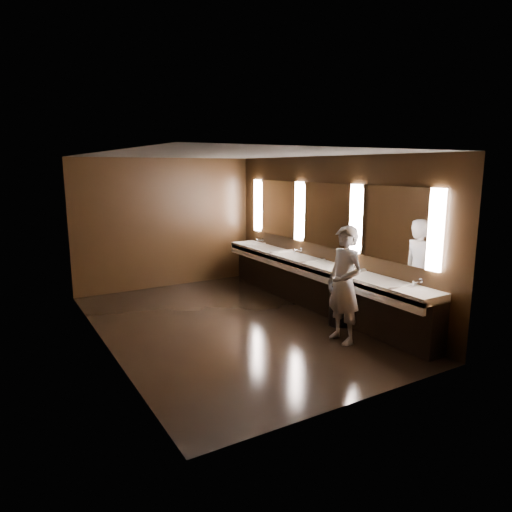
{
  "coord_description": "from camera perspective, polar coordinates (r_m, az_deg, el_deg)",
  "views": [
    {
      "loc": [
        -3.34,
        -6.5,
        2.61
      ],
      "look_at": [
        0.51,
        0.0,
        1.13
      ],
      "focal_mm": 32.0,
      "sensor_mm": 36.0,
      "label": 1
    }
  ],
  "objects": [
    {
      "name": "wall_left",
      "position": [
        6.74,
        -18.65,
        0.17
      ],
      "size": [
        0.02,
        6.0,
        2.8
      ],
      "primitive_type": "cube",
      "color": "black",
      "rests_on": "floor"
    },
    {
      "name": "trash_bin",
      "position": [
        7.78,
        10.38,
        -6.57
      ],
      "size": [
        0.4,
        0.4,
        0.54
      ],
      "primitive_type": "cylinder",
      "rotation": [
        0.0,
        0.0,
        -0.15
      ],
      "color": "black",
      "rests_on": "floor"
    },
    {
      "name": "person",
      "position": [
        6.92,
        10.98,
        -3.54
      ],
      "size": [
        0.43,
        0.65,
        1.77
      ],
      "primitive_type": "imported",
      "rotation": [
        0.0,
        0.0,
        -1.56
      ],
      "color": "#88A4CC",
      "rests_on": "floor"
    },
    {
      "name": "wall_front",
      "position": [
        4.98,
        12.69,
        -3.23
      ],
      "size": [
        4.0,
        0.02,
        2.8
      ],
      "primitive_type": "cube",
      "color": "black",
      "rests_on": "floor"
    },
    {
      "name": "mirror_band",
      "position": [
        8.44,
        8.68,
        5.12
      ],
      "size": [
        0.06,
        5.03,
        1.15
      ],
      "color": "white",
      "rests_on": "wall_right"
    },
    {
      "name": "wall_right",
      "position": [
        8.49,
        8.72,
        2.78
      ],
      "size": [
        0.02,
        6.0,
        2.8
      ],
      "primitive_type": "cube",
      "color": "black",
      "rests_on": "floor"
    },
    {
      "name": "floor",
      "position": [
        7.76,
        -3.25,
        -8.59
      ],
      "size": [
        6.0,
        6.0,
        0.0
      ],
      "primitive_type": "plane",
      "color": "black",
      "rests_on": "ground"
    },
    {
      "name": "ceiling",
      "position": [
        7.31,
        -3.5,
        12.57
      ],
      "size": [
        4.0,
        6.0,
        0.02
      ],
      "primitive_type": "cube",
      "color": "#2D2D2B",
      "rests_on": "wall_back"
    },
    {
      "name": "wall_back",
      "position": [
        10.14,
        -11.2,
        4.03
      ],
      "size": [
        4.0,
        0.02,
        2.8
      ],
      "primitive_type": "cube",
      "color": "black",
      "rests_on": "floor"
    },
    {
      "name": "sink_counter",
      "position": [
        8.54,
        7.46,
        -3.33
      ],
      "size": [
        0.55,
        5.4,
        1.01
      ],
      "color": "black",
      "rests_on": "floor"
    }
  ]
}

